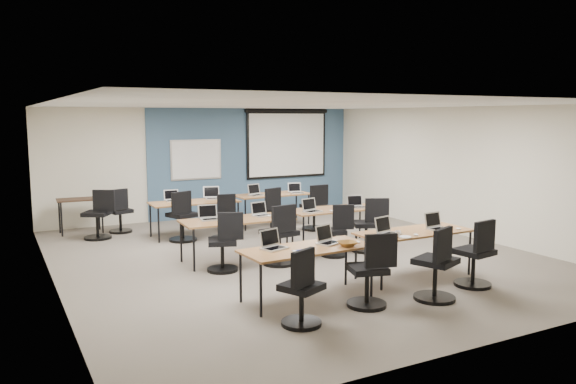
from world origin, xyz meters
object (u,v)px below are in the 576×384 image
task_chair_4 (224,247)px  task_chair_5 (280,240)px  laptop_0 (273,244)px  laptop_4 (209,216)px  task_chair_9 (223,221)px  task_chair_2 (437,270)px  utility_table (80,203)px  task_chair_3 (476,259)px  laptop_5 (261,212)px  training_table_back_right (272,196)px  laptop_10 (256,193)px  laptop_9 (213,196)px  training_table_front_right (414,234)px  laptop_2 (387,230)px  training_table_front_left (307,251)px  spare_chair_a (120,215)px  laptop_7 (357,205)px  task_chair_7 (369,229)px  task_chair_0 (302,294)px  training_table_mid_right (334,211)px  training_table_back_left (194,203)px  laptop_6 (311,208)px  task_chair_10 (272,214)px  training_table_mid_left (237,221)px  whiteboard (196,160)px  task_chair_6 (337,235)px  projector_screen (287,140)px  laptop_3 (437,225)px  task_chair_1 (370,276)px  laptop_8 (172,198)px  task_chair_8 (182,220)px

task_chair_4 → task_chair_5: task_chair_5 is taller
laptop_0 → laptop_4: bearing=72.4°
laptop_4 → task_chair_9: size_ratio=0.35×
task_chair_2 → utility_table: (-3.60, 7.02, 0.23)m
task_chair_3 → laptop_5: 3.78m
training_table_back_right → laptop_10: 0.45m
laptop_9 → laptop_10: (1.03, 0.03, -0.00)m
training_table_front_right → task_chair_9: task_chair_9 is taller
laptop_2 → laptop_4: bearing=114.7°
laptop_10 → training_table_front_left: bearing=-122.6°
training_table_front_right → spare_chair_a: spare_chair_a is taller
laptop_7 → utility_table: (-4.62, 3.67, -0.13)m
task_chair_7 → task_chair_0: bearing=-113.5°
laptop_2 → laptop_9: 4.84m
laptop_2 → training_table_mid_right: bearing=62.2°
training_table_back_right → utility_table: utility_table is taller
training_table_back_left → laptop_9: (0.48, 0.19, 0.11)m
laptop_4 → laptop_6: laptop_4 is taller
task_chair_4 → laptop_9: bearing=92.6°
task_chair_0 → task_chair_2: task_chair_2 is taller
utility_table → task_chair_10: bearing=-26.1°
laptop_5 → utility_table: laptop_5 is taller
training_table_front_left → training_table_back_right: 5.35m
task_chair_7 → training_table_mid_left: bearing=-169.3°
whiteboard → task_chair_6: bearing=-78.9°
projector_screen → task_chair_7: 5.07m
laptop_3 → task_chair_9: bearing=111.2°
laptop_3 → laptop_9: size_ratio=0.98×
training_table_back_left → utility_table: (-2.08, 1.41, -0.03)m
laptop_7 → projector_screen: bearing=98.7°
training_table_back_left → laptop_5: bearing=-76.0°
task_chair_4 → laptop_6: 2.11m
projector_screen → laptop_9: (-2.73, -1.71, -1.09)m
projector_screen → training_table_front_left: 7.46m
task_chair_3 → task_chair_5: task_chair_5 is taller
laptop_0 → task_chair_1: task_chair_1 is taller
task_chair_6 → utility_table: task_chair_6 is taller
laptop_4 → task_chair_4: task_chair_4 is taller
task_chair_2 → task_chair_10: 5.03m
projector_screen → task_chair_1: size_ratio=2.38×
laptop_9 → task_chair_10: (1.05, -0.76, -0.38)m
task_chair_4 → laptop_10: task_chair_4 is taller
laptop_5 → laptop_7: bearing=-12.8°
laptop_2 → laptop_4: 3.09m
whiteboard → laptop_4: 4.26m
whiteboard → training_table_back_right: 2.21m
task_chair_4 → laptop_8: size_ratio=3.24×
task_chair_5 → laptop_8: 3.36m
training_table_front_right → training_table_back_left: size_ratio=1.01×
laptop_5 → task_chair_8: (-0.90, 1.79, -0.36)m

